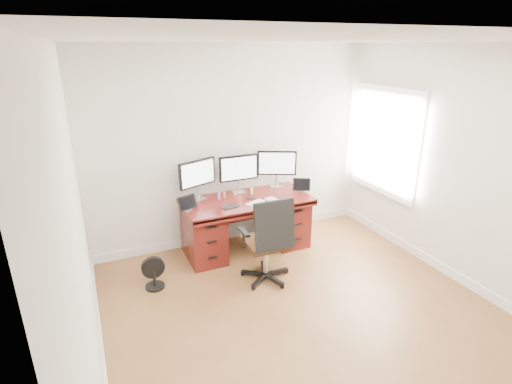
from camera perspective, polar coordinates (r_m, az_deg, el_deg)
name	(u,v)px	position (r m, az deg, el deg)	size (l,w,h in m)	color
ground	(317,328)	(4.27, 8.73, -18.64)	(4.50, 4.50, 0.00)	brown
back_wall	(234,147)	(5.50, -3.22, 6.40)	(4.00, 0.10, 2.70)	silver
right_wall	(473,172)	(5.01, 28.59, 2.53)	(0.10, 4.50, 2.70)	silver
desk	(246,222)	(5.45, -1.43, -4.31)	(1.70, 0.80, 0.75)	#541410
office_chair	(268,254)	(4.75, 1.66, -8.85)	(0.62, 0.58, 1.08)	black
floor_fan	(154,273)	(4.85, -14.38, -11.20)	(0.27, 0.23, 0.39)	black
monitor_left	(197,175)	(5.23, -8.38, 2.47)	(0.53, 0.23, 0.53)	silver
monitor_center	(239,169)	(5.41, -2.47, 3.26)	(0.55, 0.14, 0.53)	silver
monitor_right	(277,164)	(5.64, 3.01, 3.97)	(0.51, 0.27, 0.53)	silver
tablet_left	(188,204)	(4.97, -9.73, -1.65)	(0.25, 0.14, 0.19)	silver
tablet_right	(302,186)	(5.56, 6.57, 0.90)	(0.24, 0.17, 0.19)	silver
keyboard	(255,203)	(5.13, -0.10, -1.56)	(0.26, 0.11, 0.01)	white
trackpad	(271,199)	(5.27, 2.20, -1.03)	(0.14, 0.14, 0.01)	silver
drawing_tablet	(230,207)	(5.03, -3.78, -2.11)	(0.20, 0.13, 0.01)	black
phone	(250,198)	(5.30, -0.82, -0.88)	(0.12, 0.06, 0.01)	black
figurine_purple	(219,195)	(5.29, -5.32, -0.49)	(0.04, 0.04, 0.09)	#7F63D4
figurine_brown	(224,195)	(5.31, -4.56, -0.38)	(0.04, 0.04, 0.09)	#9A5E43
figurine_orange	(234,193)	(5.36, -3.11, -0.15)	(0.04, 0.04, 0.09)	#FF8358
figurine_yellow	(252,190)	(5.45, -0.63, 0.23)	(0.04, 0.04, 0.09)	#E5E673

